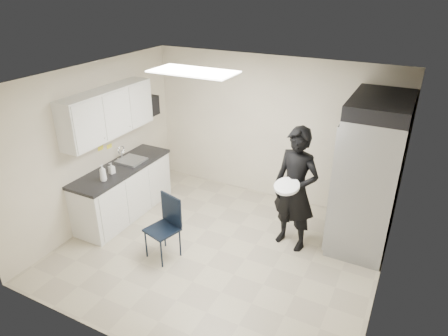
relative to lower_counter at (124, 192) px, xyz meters
The scene contains 21 objects.
floor 2.01m from the lower_counter, ahead, with size 4.50×4.50×0.00m, color tan.
ceiling 2.92m from the lower_counter, ahead, with size 4.50×4.50×0.00m, color silver.
back_wall 2.79m from the lower_counter, 42.71° to the left, with size 4.50×4.50×0.00m, color beige.
left_wall 0.94m from the lower_counter, 146.31° to the right, with size 4.00×4.00×0.00m, color beige.
right_wall 4.29m from the lower_counter, ahead, with size 4.00×4.00×0.00m, color beige.
ceiling_panel 2.54m from the lower_counter, ahead, with size 1.20×0.60×0.02m, color white.
lower_counter is the anchor object (origin of this frame).
countertop 0.46m from the lower_counter, 90.00° to the left, with size 0.64×1.95×0.05m, color black.
sink 0.51m from the lower_counter, 85.43° to the left, with size 0.42×0.40×0.14m, color gray.
faucet 0.67m from the lower_counter, 125.75° to the left, with size 0.02×0.02×0.24m, color silver.
upper_cabinets 1.40m from the lower_counter, behind, with size 0.35×1.80×0.75m, color silver.
towel_dispenser 1.67m from the lower_counter, 99.38° to the left, with size 0.22×0.30×0.35m, color black.
notice_sticker_left 0.85m from the lower_counter, 161.21° to the right, with size 0.00×0.12×0.07m, color yellow.
notice_sticker_right 0.81m from the lower_counter, 161.21° to the left, with size 0.00×0.12×0.07m, color yellow.
commercial_fridge 3.98m from the lower_counter, 15.88° to the left, with size 0.80×1.35×2.10m, color gray.
fridge_compressor 4.31m from the lower_counter, 15.88° to the left, with size 0.80×1.35×0.20m, color black.
folding_chair 1.46m from the lower_counter, 28.35° to the right, with size 0.41×0.41×0.93m, color black.
man_tuxedo 2.94m from the lower_counter, ahead, with size 0.70×0.47×1.91m, color black.
bucket_lid 2.89m from the lower_counter, ahead, with size 0.36×0.36×0.04m, color white.
soap_bottle_a 0.81m from the lower_counter, 78.23° to the right, with size 0.11×0.11×0.27m, color white.
soap_bottle_b 0.63m from the lower_counter, 79.99° to the right, with size 0.08×0.08×0.18m, color #B9B7C4.
Camera 1 is at (2.31, -4.35, 3.74)m, focal length 32.00 mm.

